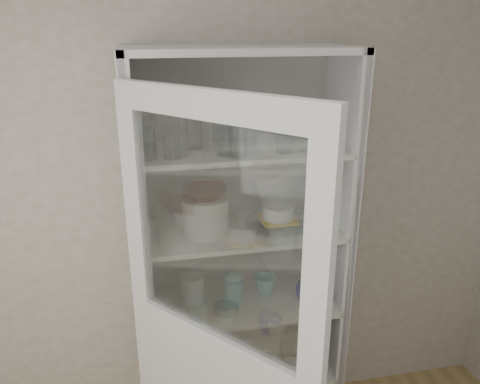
{
  "coord_description": "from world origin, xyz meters",
  "views": [
    {
      "loc": [
        -0.21,
        -0.74,
        2.19
      ],
      "look_at": [
        0.2,
        1.27,
        1.45
      ],
      "focal_mm": 35.0,
      "sensor_mm": 36.0,
      "label": 1
    }
  ],
  "objects_px": {
    "cupboard_door": "(217,382)",
    "grey_bowl_stack": "(321,209)",
    "glass_platter": "(278,222)",
    "mug_teal": "(265,285)",
    "teal_jar": "(234,287)",
    "measuring_cups": "(224,309)",
    "yellow_trivet": "(278,219)",
    "goblet_3": "(319,120)",
    "mug_blue": "(308,292)",
    "goblet_1": "(241,126)",
    "cream_bowl": "(205,204)",
    "cream_dish": "(219,359)",
    "tin_box": "(301,352)",
    "goblet_0": "(150,129)",
    "plate_stack_back": "(196,214)",
    "pantry_cabinet": "(238,280)",
    "white_canister": "(192,288)",
    "mug_white": "(312,299)",
    "plate_stack_front": "(206,222)",
    "terracotta_bowl": "(205,193)",
    "goblet_2": "(295,122)"
  },
  "relations": [
    {
      "from": "glass_platter",
      "to": "grey_bowl_stack",
      "type": "height_order",
      "value": "grey_bowl_stack"
    },
    {
      "from": "pantry_cabinet",
      "to": "cream_bowl",
      "type": "xyz_separation_m",
      "value": [
        -0.17,
        -0.09,
        0.47
      ]
    },
    {
      "from": "goblet_0",
      "to": "goblet_1",
      "type": "xyz_separation_m",
      "value": [
        0.42,
        0.01,
        -0.0
      ]
    },
    {
      "from": "mug_white",
      "to": "cream_dish",
      "type": "xyz_separation_m",
      "value": [
        -0.45,
        0.15,
        -0.41
      ]
    },
    {
      "from": "mug_teal",
      "to": "measuring_cups",
      "type": "relative_size",
      "value": 1.1
    },
    {
      "from": "plate_stack_front",
      "to": "yellow_trivet",
      "type": "height_order",
      "value": "plate_stack_front"
    },
    {
      "from": "goblet_0",
      "to": "mug_blue",
      "type": "height_order",
      "value": "goblet_0"
    },
    {
      "from": "goblet_1",
      "to": "terracotta_bowl",
      "type": "bearing_deg",
      "value": -144.04
    },
    {
      "from": "teal_jar",
      "to": "measuring_cups",
      "type": "bearing_deg",
      "value": -119.6
    },
    {
      "from": "mug_teal",
      "to": "white_canister",
      "type": "relative_size",
      "value": 0.81
    },
    {
      "from": "cupboard_door",
      "to": "yellow_trivet",
      "type": "xyz_separation_m",
      "value": [
        0.4,
        0.58,
        0.41
      ]
    },
    {
      "from": "goblet_1",
      "to": "glass_platter",
      "type": "bearing_deg",
      "value": -30.92
    },
    {
      "from": "goblet_2",
      "to": "goblet_1",
      "type": "bearing_deg",
      "value": 170.05
    },
    {
      "from": "plate_stack_front",
      "to": "measuring_cups",
      "type": "distance_m",
      "value": 0.45
    },
    {
      "from": "teal_jar",
      "to": "white_canister",
      "type": "xyz_separation_m",
      "value": [
        -0.21,
        0.01,
        0.01
      ]
    },
    {
      "from": "measuring_cups",
      "to": "yellow_trivet",
      "type": "bearing_deg",
      "value": 20.82
    },
    {
      "from": "plate_stack_back",
      "to": "glass_platter",
      "type": "height_order",
      "value": "plate_stack_back"
    },
    {
      "from": "goblet_0",
      "to": "cream_dish",
      "type": "bearing_deg",
      "value": -17.92
    },
    {
      "from": "goblet_2",
      "to": "plate_stack_back",
      "type": "height_order",
      "value": "goblet_2"
    },
    {
      "from": "cupboard_door",
      "to": "plate_stack_back",
      "type": "bearing_deg",
      "value": 138.51
    },
    {
      "from": "goblet_1",
      "to": "mug_teal",
      "type": "bearing_deg",
      "value": -39.35
    },
    {
      "from": "glass_platter",
      "to": "cream_bowl",
      "type": "bearing_deg",
      "value": -173.58
    },
    {
      "from": "goblet_1",
      "to": "mug_white",
      "type": "height_order",
      "value": "goblet_1"
    },
    {
      "from": "tin_box",
      "to": "goblet_0",
      "type": "bearing_deg",
      "value": 170.42
    },
    {
      "from": "pantry_cabinet",
      "to": "mug_teal",
      "type": "bearing_deg",
      "value": -16.28
    },
    {
      "from": "goblet_2",
      "to": "plate_stack_front",
      "type": "height_order",
      "value": "goblet_2"
    },
    {
      "from": "goblet_0",
      "to": "terracotta_bowl",
      "type": "height_order",
      "value": "goblet_0"
    },
    {
      "from": "yellow_trivet",
      "to": "measuring_cups",
      "type": "distance_m",
      "value": 0.51
    },
    {
      "from": "goblet_0",
      "to": "terracotta_bowl",
      "type": "bearing_deg",
      "value": -30.18
    },
    {
      "from": "goblet_3",
      "to": "mug_blue",
      "type": "relative_size",
      "value": 1.49
    },
    {
      "from": "tin_box",
      "to": "goblet_2",
      "type": "bearing_deg",
      "value": 123.29
    },
    {
      "from": "white_canister",
      "to": "cream_dish",
      "type": "xyz_separation_m",
      "value": [
        0.13,
        -0.02,
        -0.43
      ]
    },
    {
      "from": "mug_teal",
      "to": "yellow_trivet",
      "type": "bearing_deg",
      "value": -27.95
    },
    {
      "from": "cream_bowl",
      "to": "mug_blue",
      "type": "xyz_separation_m",
      "value": [
        0.5,
        -0.05,
        -0.5
      ]
    },
    {
      "from": "cupboard_door",
      "to": "grey_bowl_stack",
      "type": "distance_m",
      "value": 0.96
    },
    {
      "from": "grey_bowl_stack",
      "to": "measuring_cups",
      "type": "height_order",
      "value": "grey_bowl_stack"
    },
    {
      "from": "yellow_trivet",
      "to": "pantry_cabinet",
      "type": "bearing_deg",
      "value": 166.04
    },
    {
      "from": "mug_blue",
      "to": "cream_dish",
      "type": "distance_m",
      "value": 0.61
    },
    {
      "from": "goblet_3",
      "to": "white_canister",
      "type": "height_order",
      "value": "goblet_3"
    },
    {
      "from": "measuring_cups",
      "to": "cream_dish",
      "type": "height_order",
      "value": "measuring_cups"
    },
    {
      "from": "goblet_1",
      "to": "goblet_3",
      "type": "xyz_separation_m",
      "value": [
        0.38,
        -0.01,
        0.01
      ]
    },
    {
      "from": "goblet_1",
      "to": "goblet_2",
      "type": "height_order",
      "value": "goblet_2"
    },
    {
      "from": "cupboard_door",
      "to": "white_canister",
      "type": "xyz_separation_m",
      "value": [
        -0.03,
        0.6,
        0.06
      ]
    },
    {
      "from": "mug_white",
      "to": "plate_stack_front",
      "type": "bearing_deg",
      "value": 160.53
    },
    {
      "from": "goblet_1",
      "to": "cream_bowl",
      "type": "xyz_separation_m",
      "value": [
        -0.19,
        -0.14,
        -0.33
      ]
    },
    {
      "from": "plate_stack_back",
      "to": "glass_platter",
      "type": "distance_m",
      "value": 0.41
    },
    {
      "from": "teal_jar",
      "to": "goblet_0",
      "type": "bearing_deg",
      "value": 167.87
    },
    {
      "from": "teal_jar",
      "to": "goblet_3",
      "type": "bearing_deg",
      "value": 10.34
    },
    {
      "from": "glass_platter",
      "to": "mug_white",
      "type": "height_order",
      "value": "glass_platter"
    },
    {
      "from": "glass_platter",
      "to": "mug_teal",
      "type": "height_order",
      "value": "glass_platter"
    }
  ]
}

